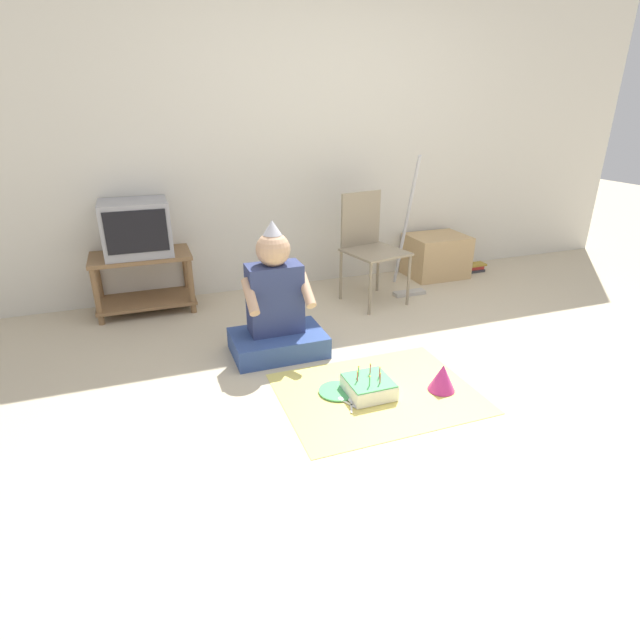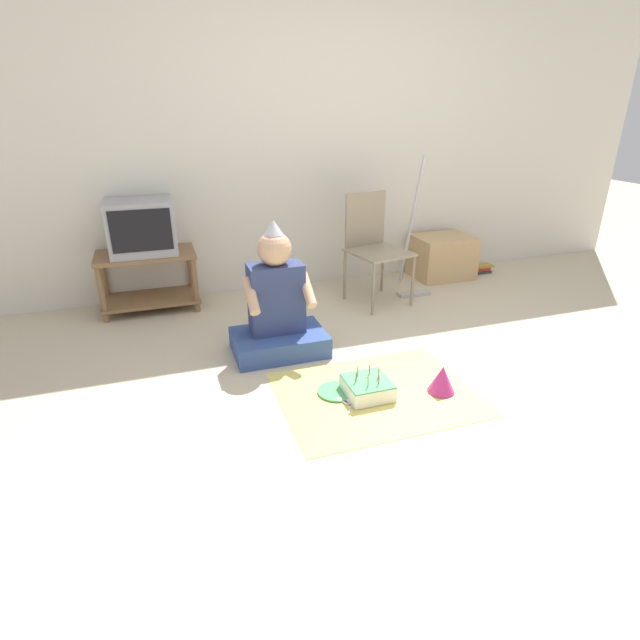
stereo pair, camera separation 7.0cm
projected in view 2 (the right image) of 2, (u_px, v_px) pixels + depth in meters
ground_plane at (448, 394)px, 2.84m from camera, size 16.00×16.00×0.00m
wall_back at (326, 135)px, 4.17m from camera, size 6.40×0.06×2.55m
tv_stand at (148, 276)px, 3.91m from camera, size 0.74×0.42×0.46m
tv at (141, 227)px, 3.76m from camera, size 0.48×0.41×0.40m
folding_chair at (373, 241)px, 4.01m from camera, size 0.51×0.52×0.87m
cardboard_box_stack at (442, 257)px, 4.68m from camera, size 0.53×0.43×0.39m
dust_mop at (412, 256)px, 4.22m from camera, size 0.28×0.34×1.15m
book_pile at (481, 269)px, 4.86m from camera, size 0.20×0.13×0.07m
person_seated at (277, 311)px, 3.22m from camera, size 0.60×0.41×0.87m
party_cloth at (376, 394)px, 2.84m from camera, size 1.10×0.84×0.01m
birthday_cake at (367, 387)px, 2.81m from camera, size 0.25×0.25×0.16m
party_hat_blue at (442, 379)px, 2.82m from camera, size 0.16×0.16×0.16m
paper_plate at (337, 391)px, 2.85m from camera, size 0.22×0.22×0.01m
plastic_spoon_near at (341, 401)px, 2.76m from camera, size 0.07×0.14×0.01m
plastic_spoon_far at (350, 402)px, 2.74m from camera, size 0.07×0.14×0.01m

